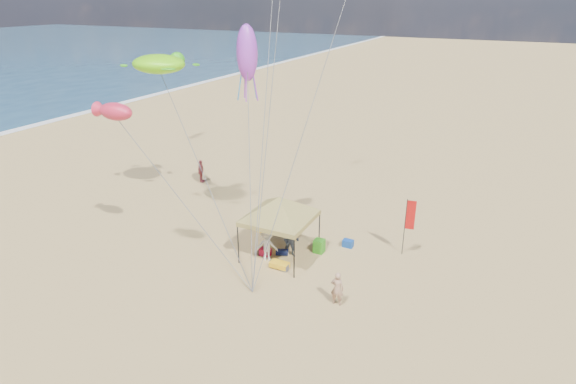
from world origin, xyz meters
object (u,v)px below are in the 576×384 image
canopy_tent (280,199)px  person_far_a (201,171)px  cooler_red (265,252)px  beach_cart (279,265)px  chair_green (319,246)px  chair_yellow (262,225)px  feather_flag (409,218)px  person_near_a (337,289)px  cooler_blue (348,243)px  person_near_b (291,241)px  person_near_c (267,245)px

canopy_tent → person_far_a: bearing=145.6°
canopy_tent → person_far_a: 11.97m
cooler_red → beach_cart: bearing=-32.4°
chair_green → person_far_a: 12.53m
chair_green → chair_yellow: 3.85m
canopy_tent → chair_green: size_ratio=8.66×
canopy_tent → feather_flag: size_ratio=1.99×
cooler_red → feather_flag: bearing=27.2°
person_near_a → beach_cart: bearing=-26.6°
cooler_blue → beach_cart: size_ratio=0.60×
feather_flag → chair_green: 4.68m
canopy_tent → cooler_red: canopy_tent is taller
beach_cart → person_near_b: bearing=91.5°
feather_flag → person_near_a: bearing=-106.3°
person_near_a → person_near_c: size_ratio=0.96×
cooler_red → person_far_a: bearing=142.5°
cooler_blue → chair_yellow: 4.93m
cooler_red → beach_cart: size_ratio=0.60×
cooler_blue → beach_cart: (-2.21, -3.49, 0.01)m
canopy_tent → person_near_a: canopy_tent is taller
feather_flag → chair_green: (-4.01, -1.71, -1.69)m
feather_flag → person_far_a: (-15.32, 3.68, -1.24)m
feather_flag → person_far_a: size_ratio=1.91×
cooler_red → person_near_a: (4.71, -2.22, 0.58)m
cooler_blue → chair_green: (-1.13, -1.19, 0.16)m
beach_cart → person_near_b: (-0.03, 1.28, 0.68)m
cooler_red → person_near_b: 1.46m
cooler_red → chair_yellow: size_ratio=0.77×
person_near_c → person_near_a: bearing=140.9°
feather_flag → chair_yellow: (-7.79, -0.97, -1.69)m
cooler_red → cooler_blue: same height
cooler_red → chair_yellow: bearing=123.1°
canopy_tent → person_near_b: bearing=23.9°
chair_yellow → person_far_a: 8.86m
cooler_blue → chair_green: chair_green is taller
canopy_tent → person_near_c: bearing=-122.0°
cooler_blue → person_near_b: 3.23m
canopy_tent → cooler_red: (-0.68, -0.29, -2.92)m
chair_green → person_near_a: (2.42, -3.75, 0.42)m
canopy_tent → feather_flag: bearing=27.7°
chair_yellow → cooler_red: bearing=-56.9°
person_far_a → chair_green: bearing=-132.5°
chair_green → person_near_b: 1.60m
cooler_blue → chair_yellow: (-4.91, -0.45, 0.16)m
chair_green → canopy_tent: bearing=-142.5°
canopy_tent → cooler_blue: canopy_tent is taller
chair_yellow → canopy_tent: bearing=-42.5°
feather_flag → person_near_c: feather_flag is taller
cooler_red → person_near_c: 0.76m
feather_flag → beach_cart: 6.74m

